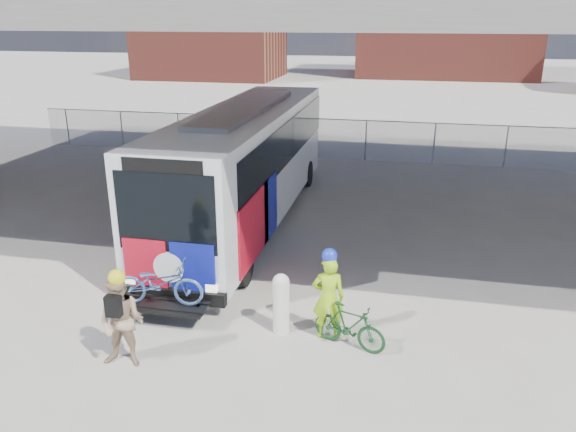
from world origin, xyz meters
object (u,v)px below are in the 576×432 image
(bus, at_px, (246,157))
(cyclist_hivis, at_px, (328,295))
(bollard, at_px, (281,301))
(cyclist_tan, at_px, (122,321))
(bike_parked, at_px, (349,326))

(bus, bearing_deg, cyclist_hivis, -60.74)
(bollard, bearing_deg, cyclist_hivis, -0.00)
(cyclist_tan, relative_size, bike_parked, 1.29)
(cyclist_hivis, bearing_deg, bike_parked, 140.69)
(bus, bearing_deg, cyclist_tan, -90.39)
(bollard, xyz_separation_m, cyclist_tan, (-2.61, -1.78, 0.23))
(bus, distance_m, cyclist_tan, 8.18)
(bus, bearing_deg, bollard, -67.94)
(bus, bearing_deg, bike_parked, -58.68)
(bus, xyz_separation_m, cyclist_tan, (-0.06, -8.10, -1.17))
(bike_parked, bearing_deg, cyclist_tan, 128.91)
(bus, height_order, bike_parked, bus)
(cyclist_hivis, height_order, cyclist_tan, cyclist_tan)
(bike_parked, bearing_deg, bus, 49.84)
(bollard, xyz_separation_m, cyclist_hivis, (0.98, -0.00, 0.24))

